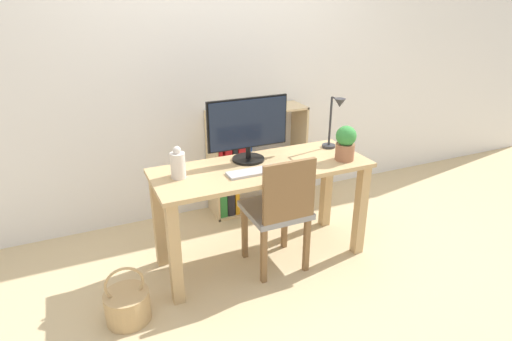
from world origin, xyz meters
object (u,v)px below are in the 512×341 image
object	(u,v)px
monitor	(248,127)
keyboard	(257,171)
desk_lamp	(335,118)
chair	(280,209)
potted_plant	(346,143)
basket	(127,305)
bookshelf	(240,162)
vase	(178,164)

from	to	relation	value
monitor	keyboard	size ratio (longest dim) A/B	1.48
desk_lamp	chair	world-z (taller)	desk_lamp
potted_plant	chair	bearing A→B (deg)	-175.80
keyboard	chair	xyz separation A→B (m)	(0.13, -0.08, -0.27)
potted_plant	chair	size ratio (longest dim) A/B	0.29
monitor	basket	xyz separation A→B (m)	(-0.95, -0.40, -0.86)
bookshelf	basket	distance (m)	1.57
monitor	keyboard	distance (m)	0.33
chair	desk_lamp	bearing A→B (deg)	22.27
vase	keyboard	bearing A→B (deg)	-14.66
vase	bookshelf	size ratio (longest dim) A/B	0.23
chair	bookshelf	xyz separation A→B (m)	(0.09, 0.92, -0.01)
vase	bookshelf	bearing A→B (deg)	45.44
basket	potted_plant	bearing A→B (deg)	4.76
desk_lamp	potted_plant	size ratio (longest dim) A/B	1.61
chair	basket	xyz separation A→B (m)	(-1.05, -0.09, -0.36)
potted_plant	bookshelf	size ratio (longest dim) A/B	0.27
keyboard	bookshelf	distance (m)	0.92
chair	bookshelf	world-z (taller)	bookshelf
desk_lamp	basket	world-z (taller)	desk_lamp
desk_lamp	monitor	bearing A→B (deg)	174.45
potted_plant	basket	bearing A→B (deg)	-175.24
potted_plant	desk_lamp	bearing A→B (deg)	78.36
vase	chair	world-z (taller)	vase
keyboard	desk_lamp	distance (m)	0.75
keyboard	vase	size ratio (longest dim) A/B	1.86
monitor	basket	size ratio (longest dim) A/B	1.57
potted_plant	chair	distance (m)	0.65
monitor	bookshelf	distance (m)	0.82
keyboard	basket	distance (m)	1.12
vase	bookshelf	distance (m)	1.07
keyboard	basket	world-z (taller)	keyboard
monitor	vase	size ratio (longest dim) A/B	2.75
keyboard	chair	bearing A→B (deg)	-31.05
monitor	bookshelf	xyz separation A→B (m)	(0.19, 0.62, -0.51)
chair	vase	bearing A→B (deg)	160.30
chair	bookshelf	distance (m)	0.93
vase	bookshelf	xyz separation A→B (m)	(0.71, 0.72, -0.36)
chair	basket	bearing A→B (deg)	-176.12
vase	desk_lamp	distance (m)	1.18
monitor	bookshelf	size ratio (longest dim) A/B	0.64
bookshelf	basket	xyz separation A→B (m)	(-1.14, -1.02, -0.35)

